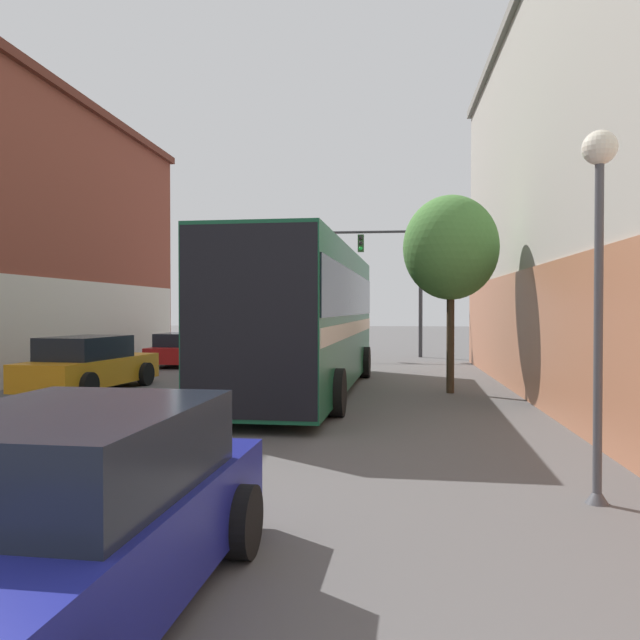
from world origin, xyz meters
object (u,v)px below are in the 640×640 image
Objects in this scene: bus at (306,313)px; street_tree_near at (451,248)px; hatchback_foreground at (57,524)px; street_lamp at (599,254)px; parked_car_left_near at (89,365)px; traffic_signal_gantry at (351,258)px; parked_car_left_mid at (182,350)px; parked_car_left_distant at (222,340)px.

bus is 4.18m from street_tree_near.
street_tree_near is (3.90, 12.60, 3.12)m from hatchback_foreground.
street_tree_near is (3.81, 0.25, 1.72)m from bus.
bus is 2.83× the size of street_lamp.
parked_car_left_near is 13.70m from street_lamp.
parked_car_left_near is 14.97m from traffic_signal_gantry.
parked_car_left_mid is 0.75× the size of street_tree_near.
hatchback_foreground reaches higher than parked_car_left_mid.
street_lamp is at bearing -52.98° from hatchback_foreground.
street_lamp is (4.18, -21.62, -1.75)m from traffic_signal_gantry.
traffic_signal_gantry is at bearing 1.01° from hatchback_foreground.
street_tree_near is at bearing -74.51° from traffic_signal_gantry.
street_tree_near is at bearing 94.77° from street_lamp.
traffic_signal_gantry is (6.65, -1.61, 3.95)m from parked_car_left_distant.
bus reaches higher than parked_car_left_near.
traffic_signal_gantry is 12.77m from street_tree_near.
parked_car_left_mid is 9.13m from traffic_signal_gantry.
parked_car_left_distant is (-0.26, 6.80, 0.03)m from parked_car_left_mid.
street_tree_near reaches higher than parked_car_left_distant.
traffic_signal_gantry reaches higher than street_tree_near.
parked_car_left_mid is (-5.89, 19.70, -0.10)m from hatchback_foreground.
street_lamp reaches higher than bus.
parked_car_left_near is at bearing -115.69° from traffic_signal_gantry.
street_tree_near reaches higher than bus.
parked_car_left_mid is at bearing 7.45° from parked_car_left_near.
bus is 1.29× the size of traffic_signal_gantry.
hatchback_foreground is 20.56m from parked_car_left_mid.
traffic_signal_gantry reaches higher than hatchback_foreground.
hatchback_foreground is 13.56m from street_tree_near.
parked_car_left_distant is at bearing 166.38° from traffic_signal_gantry.
street_lamp reaches higher than parked_car_left_mid.
parked_car_left_mid is at bearing 18.78° from hatchback_foreground.
parked_car_left_distant is 0.90× the size of street_tree_near.
parked_car_left_near reaches higher than parked_car_left_distant.
bus is at bearing 116.77° from street_lamp.
parked_car_left_mid is (-0.11, 7.84, -0.09)m from parked_car_left_near.
hatchback_foreground is 0.88× the size of street_tree_near.
hatchback_foreground is 0.98× the size of parked_car_left_distant.
parked_car_left_distant is 1.10× the size of street_lamp.
street_lamp is (10.45, -8.60, 2.14)m from parked_car_left_near.
parked_car_left_mid is 19.67m from street_lamp.
street_lamp is at bearing -151.12° from bus.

